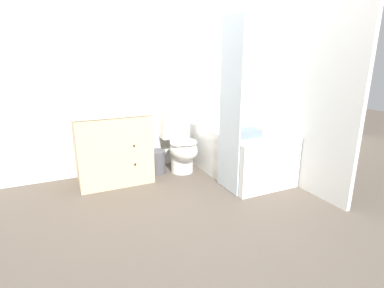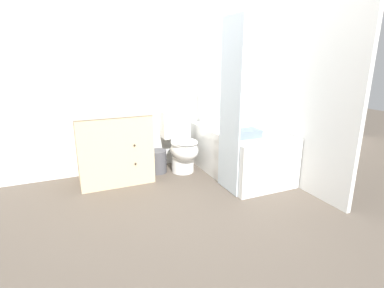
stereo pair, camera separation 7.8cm
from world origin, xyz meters
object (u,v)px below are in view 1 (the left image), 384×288
Objects in this scene: vanity_cabinet at (113,146)px; bathtub at (238,151)px; hand_towel_folded at (88,112)px; wastebasket at (157,162)px; soap_dispenser at (139,103)px; tissue_box at (117,105)px; toilet at (181,145)px; bath_towel_folded at (245,133)px; sink_faucet at (107,106)px.

vanity_cabinet is 1.57m from bathtub.
vanity_cabinet is 0.55m from hand_towel_folded.
vanity_cabinet is 2.91× the size of wastebasket.
soap_dispenser reaches higher than vanity_cabinet.
toilet is at bearing -15.72° from tissue_box.
hand_towel_folded is (-1.12, -0.14, 0.54)m from toilet.
hand_towel_folded is (-1.76, 0.22, 0.60)m from bathtub.
wastebasket is at bearing 12.82° from soap_dispenser.
hand_towel_folded reaches higher than toilet.
bathtub is 0.50m from bath_towel_folded.
vanity_cabinet is at bearing -124.90° from tissue_box.
vanity_cabinet is at bearing 150.73° from bath_towel_folded.
soap_dispenser is (-0.52, 0.02, 0.59)m from toilet.
tissue_box is (-1.39, 0.57, 0.60)m from bathtub.
tissue_box is at bearing 161.67° from wastebasket.
vanity_cabinet is at bearing -90.00° from sink_faucet.
tissue_box is at bearing 55.10° from vanity_cabinet.
toilet is 0.74m from bathtub.
soap_dispenser is 0.55× the size of bath_towel_folded.
hand_towel_folded reaches higher than vanity_cabinet.
hand_towel_folded is 1.73m from bath_towel_folded.
toilet is at bearing 150.48° from bathtub.
wastebasket is at bearing 155.73° from bathtub.
toilet is 0.55× the size of bathtub.
sink_faucet is at bearing 159.85° from tissue_box.
toilet is (0.86, -0.25, -0.54)m from sink_faucet.
soap_dispenser reaches higher than hand_towel_folded.
vanity_cabinet is 6.07× the size of sink_faucet.
bathtub is 1.39m from soap_dispenser.
toilet is 2.57× the size of wastebasket.
wastebasket is 0.89× the size of bath_towel_folded.
tissue_box is at bearing 43.62° from hand_towel_folded.
vanity_cabinet is 7.35× the size of tissue_box.
sink_faucet is (-0.00, 0.20, 0.45)m from vanity_cabinet.
bath_towel_folded is at bearing -112.80° from bathtub.
toilet reaches higher than bath_towel_folded.
vanity_cabinet is 0.62m from wastebasket.
wastebasket is at bearing 1.95° from vanity_cabinet.
hand_towel_folded is at bearing -165.44° from wastebasket.
hand_towel_folded is (-0.59, -0.16, -0.05)m from soap_dispenser.
sink_faucet reaches higher than vanity_cabinet.
tissue_box is 0.30m from soap_dispenser.
vanity_cabinet is 0.49m from sink_faucet.
soap_dispenser is (0.34, -0.03, 0.50)m from vanity_cabinet.
sink_faucet is 0.41m from soap_dispenser.
vanity_cabinet is at bearing 36.53° from hand_towel_folded.
toilet is at bearing 124.94° from bath_towel_folded.
soap_dispenser is at bearing -40.66° from tissue_box.
tissue_box reaches higher than bath_towel_folded.
tissue_box is at bearing 143.41° from bath_towel_folded.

